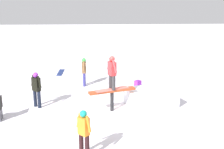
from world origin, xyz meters
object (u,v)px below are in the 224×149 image
Objects in this scene: rail_feature at (112,93)px; main_rider_on_rail at (112,73)px; loose_snowboard_navy at (61,72)px; backpack_on_snow at (138,84)px; bystander_black at (36,88)px; loose_snowboard_white at (211,111)px; bystander_orange at (84,131)px; bystander_brown at (84,70)px.

main_rider_on_rail reaches higher than rail_feature.
main_rider_on_rail is at bearing 26.15° from loose_snowboard_navy.
main_rider_on_rail is 6.53m from loose_snowboard_navy.
main_rider_on_rail is 3.46m from backpack_on_snow.
bystander_black is 6.86m from loose_snowboard_white.
backpack_on_snow is at bearing 54.58° from loose_snowboard_white.
loose_snowboard_navy is (1.75, -9.14, -0.77)m from bystander_orange.
main_rider_on_rail is at bearing -59.92° from bystander_orange.
main_rider_on_rail reaches higher than bystander_black.
loose_snowboard_navy is (2.67, -5.77, -1.50)m from main_rider_on_rail.
bystander_brown is at bearing -93.46° from main_rider_on_rail.
bystander_orange is 1.01× the size of bystander_brown.
bystander_orange is 1.02× the size of loose_snowboard_navy.
bystander_brown reaches higher than backpack_on_snow.
bystander_orange is at bearing 12.13° from loose_snowboard_navy.
main_rider_on_rail is at bearing 102.63° from loose_snowboard_white.
bystander_black is at bearing -33.22° from main_rider_on_rail.
bystander_orange is at bearing 27.66° from backpack_on_snow.
rail_feature is 3.01m from bystander_black.
bystander_orange is (0.92, 3.37, 0.08)m from rail_feature.
main_rider_on_rail reaches higher than bystander_brown.
main_rider_on_rail is 0.94× the size of bystander_black.
main_rider_on_rail is at bearing 31.21° from bystander_black.
rail_feature is 1.36× the size of loose_snowboard_navy.
bystander_black is at bearing -13.33° from backpack_on_snow.
loose_snowboard_white is (-3.81, 0.29, -0.69)m from rail_feature.
bystander_orange is 5.70m from loose_snowboard_white.
bystander_black is (2.04, -3.87, 0.03)m from bystander_orange.
loose_snowboard_white is 0.99× the size of loose_snowboard_navy.
bystander_brown is at bearing -51.20° from backpack_on_snow.
bystander_black is 1.06× the size of loose_snowboard_navy.
backpack_on_snow is at bearing 55.77° from loose_snowboard_navy.
bystander_black is at bearing -29.07° from rail_feature.
bystander_brown is 3.30m from bystander_black.
loose_snowboard_white is at bearing 151.99° from main_rider_on_rail.
rail_feature is at bearing 102.63° from loose_snowboard_white.
bystander_orange reaches higher than rail_feature.
main_rider_on_rail is 0.99× the size of bystander_brown.
main_rider_on_rail reaches higher than bystander_orange.
backpack_on_snow reaches higher than loose_snowboard_navy.
backpack_on_snow is (-2.57, 0.40, -0.60)m from bystander_brown.
bystander_black reaches higher than bystander_orange.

